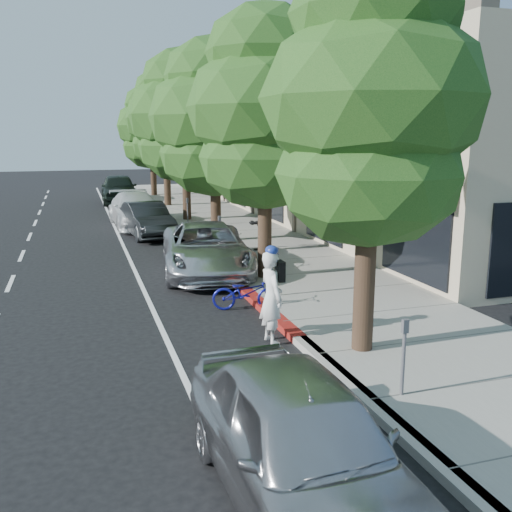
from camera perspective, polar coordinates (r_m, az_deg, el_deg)
name	(u,v)px	position (r m, az deg, el deg)	size (l,w,h in m)	color
ground	(283,328)	(12.84, 2.70, -7.16)	(120.00, 120.00, 0.00)	black
sidewalk	(266,250)	(20.85, 1.04, 0.61)	(4.60, 56.00, 0.15)	gray
curb	(205,254)	(20.25, -5.14, 0.21)	(0.30, 56.00, 0.15)	#9E998E
curb_red_segment	(268,311)	(13.71, 1.26, -5.55)	(0.32, 4.00, 0.15)	maroon
storefront_building	(334,147)	(32.46, 7.79, 10.71)	(10.00, 36.00, 7.00)	#C1B494
street_tree_0	(372,105)	(10.68, 11.50, 14.56)	(4.06, 4.06, 7.49)	black
street_tree_1	(265,111)	(16.21, 0.92, 14.26)	(4.39, 4.39, 7.72)	black
street_tree_2	(214,119)	(21.97, -4.18, 13.49)	(4.98, 4.98, 7.80)	black
street_tree_3	(185,117)	(27.85, -7.15, 13.59)	(5.36, 5.36, 8.21)	black
street_tree_4	(165,121)	(33.76, -9.07, 13.24)	(4.60, 4.60, 7.97)	black
street_tree_5	(152,127)	(39.70, -10.39, 12.54)	(4.70, 4.70, 7.57)	black
cyclist	(271,297)	(11.68, 1.56, -4.15)	(0.70, 0.46, 1.93)	white
bicycle	(246,293)	(13.95, -0.96, -3.68)	(0.58, 1.67, 0.88)	#14168F
silver_suv	(206,249)	(17.61, -5.00, 0.72)	(2.55, 5.53, 1.54)	silver
dark_sedan	(147,220)	(24.38, -10.85, 3.59)	(1.51, 4.32, 1.42)	black
white_pickup	(136,210)	(27.18, -11.91, 4.54)	(2.16, 5.32, 1.54)	silver
dark_suv_far	(119,189)	(36.79, -13.54, 6.57)	(2.10, 5.23, 1.78)	black
near_car_a	(301,443)	(6.87, 4.56, -18.10)	(1.85, 4.60, 1.57)	#AAAAAF
pedestrian	(260,224)	(20.35, 0.44, 3.23)	(0.92, 0.71, 1.89)	black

